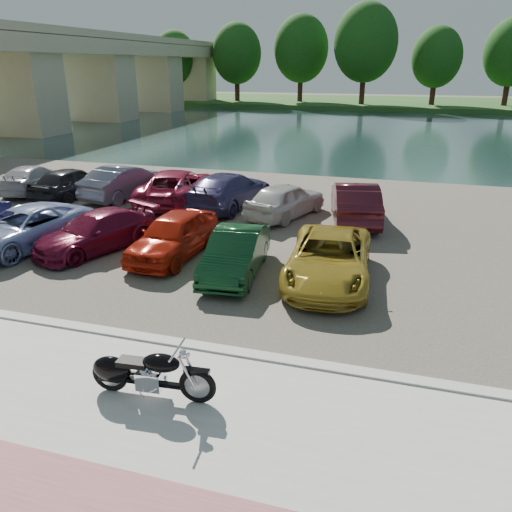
# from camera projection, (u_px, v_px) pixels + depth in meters

# --- Properties ---
(ground) EXTENTS (200.00, 200.00, 0.00)m
(ground) POSITION_uv_depth(u_px,v_px,m) (187.00, 415.00, 8.61)
(ground) COLOR #595447
(ground) RESTS_ON ground
(promenade) EXTENTS (60.00, 6.00, 0.10)m
(promenade) POSITION_uv_depth(u_px,v_px,m) (160.00, 454.00, 7.70)
(promenade) COLOR #B1AFA6
(promenade) RESTS_ON ground
(kerb) EXTENTS (60.00, 0.30, 0.14)m
(kerb) POSITION_uv_depth(u_px,v_px,m) (226.00, 352.00, 10.37)
(kerb) COLOR #B1AFA6
(kerb) RESTS_ON ground
(parking_lot) EXTENTS (60.00, 18.00, 0.04)m
(parking_lot) POSITION_uv_depth(u_px,v_px,m) (307.00, 227.00, 18.45)
(parking_lot) COLOR #47433A
(parking_lot) RESTS_ON ground
(river) EXTENTS (120.00, 40.00, 0.00)m
(river) POSITION_uv_depth(u_px,v_px,m) (369.00, 132.00, 44.40)
(river) COLOR #182C2C
(river) RESTS_ON ground
(far_bank) EXTENTS (120.00, 24.00, 0.60)m
(far_bank) POSITION_uv_depth(u_px,v_px,m) (386.00, 103.00, 72.93)
(far_bank) COLOR #1E4518
(far_bank) RESTS_ON ground
(bridge) EXTENTS (7.00, 56.00, 8.55)m
(bridge) POSITION_uv_depth(u_px,v_px,m) (94.00, 65.00, 50.70)
(bridge) COLOR tan
(bridge) RESTS_ON ground
(far_trees) EXTENTS (70.25, 10.68, 12.52)m
(far_trees) POSITION_uv_depth(u_px,v_px,m) (425.00, 48.00, 63.64)
(far_trees) COLOR #321A12
(far_trees) RESTS_ON far_bank
(motorcycle) EXTENTS (2.33, 0.75, 1.05)m
(motorcycle) POSITION_uv_depth(u_px,v_px,m) (141.00, 373.00, 8.83)
(motorcycle) COLOR black
(motorcycle) RESTS_ON promenade
(car_2) EXTENTS (3.05, 5.02, 1.30)m
(car_2) POSITION_uv_depth(u_px,v_px,m) (24.00, 228.00, 16.18)
(car_2) COLOR #8A9BC9
(car_2) RESTS_ON parking_lot
(car_3) EXTENTS (3.14, 4.54, 1.22)m
(car_3) POSITION_uv_depth(u_px,v_px,m) (96.00, 232.00, 15.97)
(car_3) COLOR maroon
(car_3) RESTS_ON parking_lot
(car_4) EXTENTS (1.83, 4.11, 1.37)m
(car_4) POSITION_uv_depth(u_px,v_px,m) (174.00, 235.00, 15.41)
(car_4) COLOR #AC1D0B
(car_4) RESTS_ON parking_lot
(car_5) EXTENTS (1.68, 3.94, 1.26)m
(car_5) POSITION_uv_depth(u_px,v_px,m) (236.00, 253.00, 14.10)
(car_5) COLOR #0E3619
(car_5) RESTS_ON parking_lot
(car_6) EXTENTS (2.50, 4.88, 1.32)m
(car_6) POSITION_uv_depth(u_px,v_px,m) (329.00, 258.00, 13.64)
(car_6) COLOR #A68A26
(car_6) RESTS_ON parking_lot
(car_7) EXTENTS (2.59, 4.52, 1.23)m
(car_7) POSITION_uv_depth(u_px,v_px,m) (32.00, 179.00, 23.27)
(car_7) COLOR #9F9EA7
(car_7) RESTS_ON parking_lot
(car_8) EXTENTS (2.06, 4.21, 1.38)m
(car_8) POSITION_uv_depth(u_px,v_px,m) (71.00, 182.00, 22.26)
(car_8) COLOR black
(car_8) RESTS_ON parking_lot
(car_9) EXTENTS (2.32, 4.63, 1.46)m
(car_9) POSITION_uv_depth(u_px,v_px,m) (125.00, 182.00, 22.21)
(car_9) COLOR slate
(car_9) RESTS_ON parking_lot
(car_10) EXTENTS (3.28, 5.60, 1.46)m
(car_10) POSITION_uv_depth(u_px,v_px,m) (176.00, 186.00, 21.31)
(car_10) COLOR maroon
(car_10) RESTS_ON parking_lot
(car_11) EXTENTS (2.82, 5.28, 1.46)m
(car_11) POSITION_uv_depth(u_px,v_px,m) (229.00, 190.00, 20.68)
(car_11) COLOR #322D58
(car_11) RESTS_ON parking_lot
(car_12) EXTENTS (2.88, 4.32, 1.37)m
(car_12) POSITION_uv_depth(u_px,v_px,m) (285.00, 200.00, 19.43)
(car_12) COLOR beige
(car_12) RESTS_ON parking_lot
(car_13) EXTENTS (2.43, 4.78, 1.50)m
(car_13) POSITION_uv_depth(u_px,v_px,m) (355.00, 202.00, 18.85)
(car_13) COLOR #42111A
(car_13) RESTS_ON parking_lot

